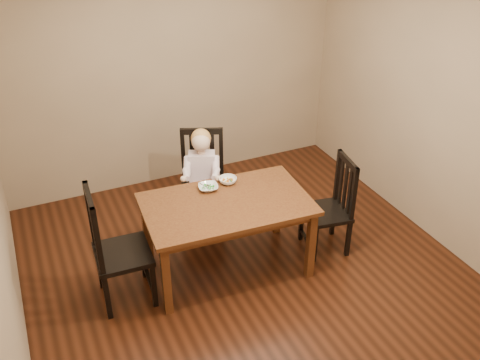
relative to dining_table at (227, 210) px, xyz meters
name	(u,v)px	position (x,y,z in m)	size (l,w,h in m)	color
room	(246,144)	(0.14, -0.10, 0.69)	(4.01, 4.01, 2.71)	#3F1B0D
dining_table	(227,210)	(0.00, 0.00, 0.00)	(1.55, 0.99, 0.75)	#441F0F
chair_child	(203,182)	(0.07, 0.80, -0.15)	(0.59, 0.58, 1.06)	black
chair_left	(115,250)	(-1.03, 0.01, -0.12)	(0.49, 0.51, 1.13)	black
chair_right	(331,207)	(1.06, -0.11, -0.18)	(0.47, 0.49, 0.99)	black
toddler	(202,171)	(0.05, 0.75, 0.00)	(0.35, 0.44, 0.61)	white
bowl_peas	(208,187)	(-0.07, 0.27, 0.11)	(0.18, 0.18, 0.04)	white
bowl_veg	(228,180)	(0.14, 0.31, 0.11)	(0.17, 0.17, 0.05)	white
fork	(205,187)	(-0.11, 0.25, 0.13)	(0.07, 0.12, 0.05)	silver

